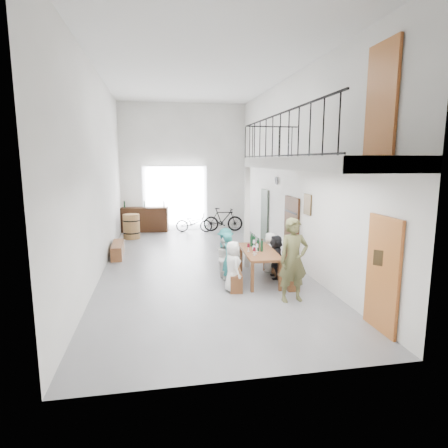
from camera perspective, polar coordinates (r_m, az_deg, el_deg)
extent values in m
plane|color=slate|center=(11.20, -3.64, -6.18)|extent=(12.00, 12.00, 0.00)
plane|color=white|center=(16.75, -6.17, 8.58)|extent=(5.50, 0.00, 5.50)
plane|color=white|center=(4.87, 4.32, 6.03)|extent=(5.50, 0.00, 5.50)
plane|color=white|center=(10.81, -18.57, 7.56)|extent=(0.00, 12.00, 12.00)
plane|color=white|center=(11.42, 10.18, 7.99)|extent=(0.00, 12.00, 12.00)
plane|color=white|center=(11.04, -3.97, 22.44)|extent=(12.00, 12.00, 0.00)
cube|color=white|center=(16.74, -7.44, 3.92)|extent=(2.80, 0.08, 2.80)
cube|color=#A75D27|center=(7.28, 23.00, -7.11)|extent=(0.06, 0.95, 2.10)
cube|color=#3B2010|center=(11.30, 10.21, -0.96)|extent=(0.06, 1.10, 2.00)
cube|color=#313C32|center=(13.92, 6.20, 1.13)|extent=(0.06, 0.80, 2.00)
cube|color=#A75D27|center=(7.41, 22.87, 17.04)|extent=(0.06, 0.90, 1.95)
cube|color=#3F2F19|center=(10.17, 12.62, 2.91)|extent=(0.04, 0.45, 0.55)
cylinder|color=white|center=(12.55, 8.05, 6.59)|extent=(0.04, 0.28, 0.28)
cube|color=silver|center=(8.16, 13.14, 9.03)|extent=(1.50, 5.60, 0.25)
cube|color=black|center=(7.96, 8.38, 16.24)|extent=(0.03, 5.60, 0.03)
cube|color=black|center=(7.90, 8.23, 10.26)|extent=(0.03, 5.60, 0.03)
cube|color=black|center=(10.81, 7.33, 14.50)|extent=(1.50, 0.03, 0.03)
cube|color=silver|center=(10.68, 3.50, 0.94)|extent=(0.14, 0.14, 2.88)
cube|color=brown|center=(9.59, 5.40, -4.21)|extent=(0.92, 2.00, 0.06)
cube|color=brown|center=(8.85, 4.34, -8.06)|extent=(0.07, 0.07, 0.73)
cube|color=brown|center=(8.99, 8.58, -7.85)|extent=(0.07, 0.07, 0.73)
cube|color=brown|center=(10.43, 2.60, -5.28)|extent=(0.07, 0.07, 0.73)
cube|color=brown|center=(10.56, 6.21, -5.15)|extent=(0.07, 0.07, 0.73)
cube|color=brown|center=(9.57, 1.54, -7.65)|extent=(0.53, 1.80, 0.41)
cube|color=brown|center=(9.95, 8.81, -6.88)|extent=(0.36, 2.10, 0.48)
cylinder|color=#10311B|center=(9.95, 4.60, -2.49)|extent=(0.07, 0.07, 0.35)
cylinder|color=#10311B|center=(9.98, 4.21, -2.44)|extent=(0.07, 0.07, 0.35)
cylinder|color=#10311B|center=(9.46, 5.77, -3.14)|extent=(0.07, 0.07, 0.35)
cylinder|color=#10311B|center=(9.50, 5.22, -3.08)|extent=(0.07, 0.07, 0.35)
cylinder|color=#10311B|center=(10.09, 4.29, -2.31)|extent=(0.07, 0.07, 0.35)
cube|color=brown|center=(12.54, -15.89, -3.80)|extent=(0.38, 1.53, 0.43)
cylinder|color=brown|center=(15.18, -13.91, -0.36)|extent=(0.65, 0.65, 0.97)
cylinder|color=black|center=(15.22, -13.88, -1.26)|extent=(0.66, 0.66, 0.05)
cylinder|color=black|center=(15.14, -13.95, 0.54)|extent=(0.66, 0.66, 0.05)
cube|color=#3B2010|center=(16.55, -11.99, 0.68)|extent=(2.05, 0.79, 1.05)
cylinder|color=#10311B|center=(16.65, -14.94, 2.94)|extent=(0.06, 0.06, 0.28)
cylinder|color=#10311B|center=(16.51, -12.05, 2.99)|extent=(0.06, 0.06, 0.28)
cylinder|color=#10311B|center=(16.34, -9.13, 3.01)|extent=(0.06, 0.06, 0.28)
imported|color=white|center=(8.82, 1.33, -6.49)|extent=(0.47, 0.64, 1.20)
imported|color=#247877|center=(9.34, 0.77, -5.26)|extent=(0.44, 0.55, 1.30)
imported|color=white|center=(9.79, 0.25, -5.15)|extent=(0.50, 0.60, 1.10)
imported|color=#247877|center=(10.37, 0.21, -3.95)|extent=(0.55, 0.84, 1.22)
imported|color=red|center=(9.22, 10.23, -5.63)|extent=(0.53, 0.82, 1.29)
imported|color=black|center=(9.91, 7.90, -4.93)|extent=(0.53, 1.10, 1.14)
imported|color=white|center=(10.48, 7.02, -4.26)|extent=(0.54, 0.63, 1.09)
imported|color=brown|center=(8.28, 10.53, -5.43)|extent=(0.71, 0.50, 1.84)
imported|color=#17491D|center=(12.03, 7.81, -4.05)|extent=(0.46, 0.42, 0.44)
imported|color=black|center=(16.12, -4.58, 0.21)|extent=(1.64, 0.83, 0.82)
imported|color=black|center=(16.23, -0.14, 0.67)|extent=(1.75, 0.67, 1.03)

